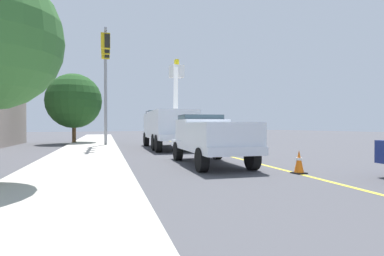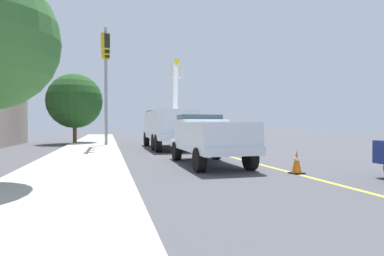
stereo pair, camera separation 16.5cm
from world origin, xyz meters
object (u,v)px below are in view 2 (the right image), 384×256
service_pickup_truck (209,137)px  traffic_signal_mast (106,67)px  utility_bucket_truck (168,125)px  traffic_cone_mid_front (181,140)px  passing_minivan (202,131)px  traffic_cone_leading (297,162)px

service_pickup_truck → traffic_signal_mast: (11.52, 2.11, 4.58)m
utility_bucket_truck → service_pickup_truck: (-9.15, 1.64, -0.48)m
traffic_cone_mid_front → passing_minivan: bearing=-45.5°
utility_bucket_truck → traffic_cone_leading: (-12.43, 0.12, -1.22)m
passing_minivan → traffic_signal_mast: 11.98m
service_pickup_truck → traffic_cone_mid_front: bearing=-18.2°
utility_bucket_truck → traffic_cone_mid_front: bearing=-35.8°
utility_bucket_truck → traffic_cone_leading: utility_bucket_truck is taller
traffic_cone_mid_front → traffic_signal_mast: size_ratio=0.10×
utility_bucket_truck → traffic_cone_leading: 12.49m
service_pickup_truck → passing_minivan: bearing=-25.7°
service_pickup_truck → traffic_signal_mast: bearing=10.4°
utility_bucket_truck → service_pickup_truck: utility_bucket_truck is taller
passing_minivan → utility_bucket_truck: bearing=138.9°
traffic_cone_leading → traffic_signal_mast: 16.13m
traffic_signal_mast → service_pickup_truck: bearing=-169.6°
service_pickup_truck → traffic_cone_leading: bearing=-155.1°
utility_bucket_truck → service_pickup_truck: 9.31m
utility_bucket_truck → traffic_cone_leading: bearing=179.5°
utility_bucket_truck → traffic_signal_mast: traffic_signal_mast is taller
traffic_cone_leading → service_pickup_truck: bearing=24.9°
utility_bucket_truck → traffic_signal_mast: size_ratio=1.01×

